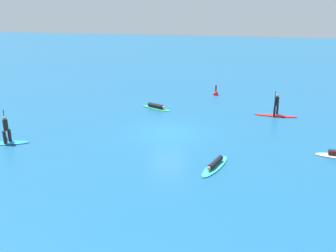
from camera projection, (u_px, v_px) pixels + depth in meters
ground_plane at (168, 133)px, 26.63m from camera, size 120.00×120.00×0.00m
surfer_on_teal_board at (215, 165)px, 21.47m from camera, size 1.75×3.19×0.41m
surfer_on_blue_board at (7, 137)px, 24.67m from camera, size 2.78×1.38×2.13m
surfer_on_green_board at (156, 107)px, 32.01m from camera, size 2.88×1.91×0.42m
surfer_on_red_board at (276, 111)px, 30.05m from camera, size 3.29×0.94×2.03m
marker_buoy at (216, 93)px, 36.13m from camera, size 0.45×0.45×1.06m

